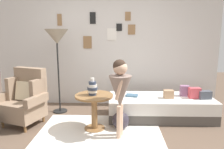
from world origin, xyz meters
TOP-DOWN VIEW (x-y plane):
  - ground_plane at (0.00, 0.00)m, footprint 12.00×12.00m
  - gallery_wall at (-0.00, 1.95)m, footprint 4.80×0.12m
  - rug at (-0.03, 0.42)m, footprint 1.95×1.44m
  - armchair at (-1.35, 0.76)m, footprint 0.87×0.76m
  - daybed at (1.05, 1.11)m, footprint 1.91×0.82m
  - pillow_head at (1.82, 1.02)m, footprint 0.23×0.15m
  - pillow_mid at (1.65, 1.06)m, footprint 0.20×0.13m
  - pillow_back at (1.51, 1.20)m, footprint 0.17×0.13m
  - pillow_extra at (1.18, 1.05)m, footprint 0.17×0.12m
  - side_table at (-0.13, 0.57)m, footprint 0.62×0.62m
  - vase_striped at (-0.15, 0.56)m, footprint 0.17×0.17m
  - floor_lamp at (-0.92, 1.35)m, footprint 0.45×0.45m
  - person_child at (0.29, 0.30)m, footprint 0.34×0.34m
  - book_on_daybed at (0.52, 1.14)m, footprint 0.25×0.21m
  - demijohn_near at (0.31, 0.59)m, footprint 0.29×0.29m

SIDE VIEW (x-z plane):
  - ground_plane at x=0.00m, z-range 0.00..0.00m
  - rug at x=-0.03m, z-range 0.00..0.01m
  - demijohn_near at x=0.31m, z-range -0.04..0.33m
  - daybed at x=1.05m, z-range 0.00..0.40m
  - book_on_daybed at x=0.52m, z-range 0.40..0.43m
  - side_table at x=-0.13m, z-range 0.13..0.72m
  - armchair at x=-1.35m, z-range -0.05..0.92m
  - pillow_head at x=1.82m, z-range 0.40..0.55m
  - pillow_extra at x=1.18m, z-range 0.40..0.55m
  - pillow_mid at x=1.65m, z-range 0.40..0.59m
  - pillow_back at x=1.51m, z-range 0.40..0.60m
  - vase_striped at x=-0.15m, z-range 0.56..0.84m
  - person_child at x=0.29m, z-range 0.17..1.37m
  - gallery_wall at x=0.00m, z-range 0.00..2.60m
  - floor_lamp at x=-0.92m, z-range 0.62..2.27m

